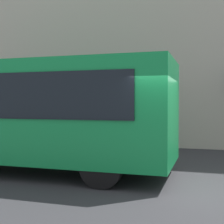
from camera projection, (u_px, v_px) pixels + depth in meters
name	position (u px, v px, depth m)	size (l,w,h in m)	color
ground_plane	(190.00, 188.00, 7.18)	(60.00, 60.00, 0.00)	#2B2B2D
building_facade_far	(201.00, 8.00, 13.50)	(28.00, 1.55, 12.00)	#A89E8E
red_bus	(13.00, 112.00, 9.05)	(9.05, 2.54, 3.08)	#0F7238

